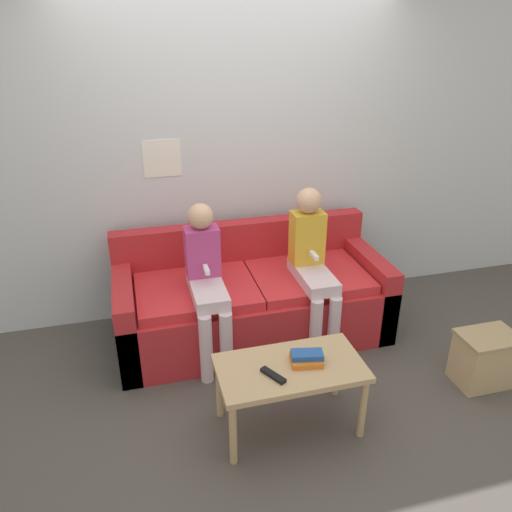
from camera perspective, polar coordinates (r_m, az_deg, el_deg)
ground_plane at (r=3.64m, az=1.73°, el=-13.27°), size 10.00×10.00×0.00m
wall_back at (r=4.01m, az=-2.51°, el=11.28°), size 8.00×0.06×2.60m
couch at (r=3.91m, az=-0.50°, el=-5.07°), size 2.05×0.87×0.83m
coffee_table at (r=3.02m, az=3.93°, el=-13.28°), size 0.86×0.47×0.45m
person_left at (r=3.50m, az=-5.69°, el=-2.40°), size 0.24×0.59×1.14m
person_right at (r=3.68m, az=6.47°, el=-0.51°), size 0.24×0.59×1.19m
tv_remote at (r=2.89m, az=1.96°, el=-13.46°), size 0.12×0.17×0.02m
book_stack at (r=2.99m, az=5.79°, el=-11.52°), size 0.21×0.17×0.07m
storage_box at (r=3.79m, az=24.67°, el=-10.61°), size 0.39×0.28×0.38m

